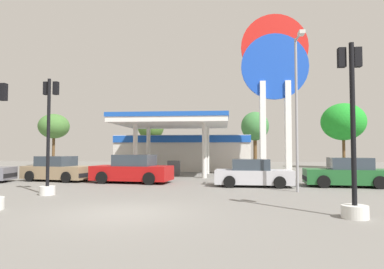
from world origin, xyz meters
name	(u,v)px	position (x,y,z in m)	size (l,w,h in m)	color
ground_plane	(123,213)	(0.00, 0.00, 0.00)	(90.00, 90.00, 0.00)	slate
gas_station	(183,149)	(-0.67, 20.72, 1.99)	(12.11, 13.39, 4.40)	beige
station_pole_sign	(275,73)	(6.75, 14.42, 7.47)	(4.80, 0.56, 11.77)	white
car_1	(347,173)	(9.48, 8.22, 0.69)	(4.38, 2.24, 1.52)	black
car_2	(132,170)	(-2.26, 9.24, 0.74)	(4.79, 2.57, 1.64)	black
car_3	(253,174)	(4.61, 7.91, 0.65)	(4.11, 2.01, 1.44)	black
car_5	(58,170)	(-7.19, 9.95, 0.69)	(4.55, 2.67, 1.53)	black
traffic_signal_1	(49,152)	(-4.43, 3.71, 1.85)	(0.65, 0.68, 4.99)	silver
traffic_signal_2	(353,159)	(6.73, -0.18, 1.68)	(0.73, 0.73, 5.00)	silver
tree_0	(54,126)	(-16.68, 27.50, 4.65)	(3.51, 3.51, 6.11)	brown
tree_1	(151,127)	(-5.14, 27.34, 4.49)	(2.96, 2.96, 6.03)	brown
tree_2	(255,127)	(6.51, 27.60, 4.48)	(3.04, 3.04, 6.13)	brown
tree_3	(343,122)	(15.60, 26.62, 4.86)	(4.53, 4.53, 6.82)	brown
corner_streetlamp	(297,99)	(6.42, 5.54, 4.26)	(0.24, 1.48, 7.10)	gray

